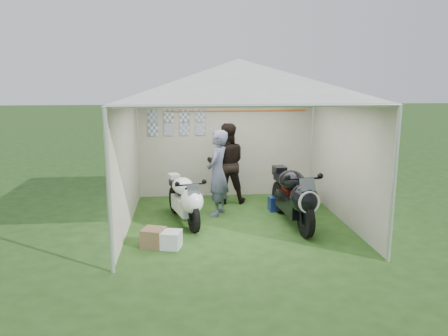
{
  "coord_description": "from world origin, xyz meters",
  "views": [
    {
      "loc": [
        -1.0,
        -7.8,
        2.64
      ],
      "look_at": [
        -0.22,
        0.35,
        0.98
      ],
      "focal_mm": 35.0,
      "sensor_mm": 36.0,
      "label": 1
    }
  ],
  "objects": [
    {
      "name": "motorcycle_white",
      "position": [
        -0.97,
        0.04,
        0.48
      ],
      "size": [
        0.72,
        1.73,
        0.87
      ],
      "rotation": [
        0.0,
        0.0,
        0.27
      ],
      "color": "black",
      "rests_on": "ground"
    },
    {
      "name": "paddock_stand",
      "position": [
        0.93,
        0.67,
        0.15
      ],
      "size": [
        0.41,
        0.27,
        0.29
      ],
      "primitive_type": "cube",
      "rotation": [
        0.0,
        0.0,
        0.08
      ],
      "color": "#2238A8",
      "rests_on": "ground"
    },
    {
      "name": "crate_1",
      "position": [
        -1.5,
        -1.08,
        0.15
      ],
      "size": [
        0.43,
        0.43,
        0.3
      ],
      "primitive_type": "cube",
      "rotation": [
        0.0,
        0.0,
        -0.33
      ],
      "color": "brown",
      "rests_on": "ground"
    },
    {
      "name": "equipment_box",
      "position": [
        1.42,
        0.87,
        0.25
      ],
      "size": [
        0.52,
        0.43,
        0.51
      ],
      "primitive_type": "cube",
      "rotation": [
        0.0,
        0.0,
        -0.04
      ],
      "color": "black",
      "rests_on": "ground"
    },
    {
      "name": "crate_2",
      "position": [
        -1.46,
        -1.1,
        0.11
      ],
      "size": [
        0.35,
        0.31,
        0.23
      ],
      "primitive_type": "cube",
      "rotation": [
        0.0,
        0.0,
        -0.2
      ],
      "color": "silver",
      "rests_on": "ground"
    },
    {
      "name": "ground",
      "position": [
        0.0,
        0.0,
        0.0
      ],
      "size": [
        80.0,
        80.0,
        0.0
      ],
      "primitive_type": "plane",
      "color": "#244517",
      "rests_on": "ground"
    },
    {
      "name": "person_blue_jacket",
      "position": [
        -0.33,
        0.52,
        0.85
      ],
      "size": [
        0.61,
        0.73,
        1.69
      ],
      "primitive_type": "imported",
      "rotation": [
        0.0,
        0.0,
        -1.97
      ],
      "color": "slate",
      "rests_on": "ground"
    },
    {
      "name": "person_dark_jacket",
      "position": [
        -0.07,
        1.39,
        0.87
      ],
      "size": [
        0.85,
        0.66,
        1.73
      ],
      "primitive_type": "imported",
      "rotation": [
        0.0,
        0.0,
        3.13
      ],
      "color": "black",
      "rests_on": "ground"
    },
    {
      "name": "crate_0",
      "position": [
        -1.26,
        -1.15,
        0.14
      ],
      "size": [
        0.47,
        0.41,
        0.27
      ],
      "primitive_type": "cube",
      "rotation": [
        0.0,
        0.0,
        -0.25
      ],
      "color": "silver",
      "rests_on": "ground"
    },
    {
      "name": "canopy_tent",
      "position": [
        -0.0,
        0.03,
        2.58
      ],
      "size": [
        5.66,
        5.66,
        3.0
      ],
      "color": "silver",
      "rests_on": "ground"
    },
    {
      "name": "motorcycle_black",
      "position": [
        1.01,
        -0.28,
        0.58
      ],
      "size": [
        0.57,
        2.1,
        1.03
      ],
      "rotation": [
        0.0,
        0.0,
        0.08
      ],
      "color": "black",
      "rests_on": "ground"
    }
  ]
}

